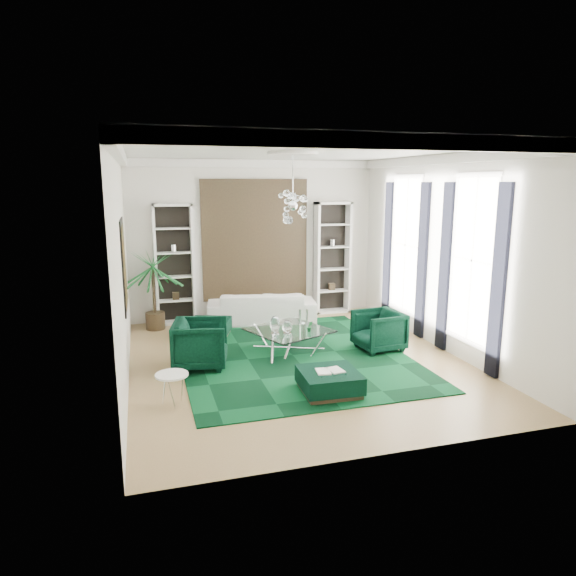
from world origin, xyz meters
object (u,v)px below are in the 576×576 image
object	(u,v)px
armchair_left	(201,344)
armchair_right	(379,330)
ottoman_front	(329,382)
sofa	(262,307)
side_table	(172,390)
coffee_table	(289,341)
ottoman_side	(210,329)
palm	(153,279)

from	to	relation	value
armchair_left	armchair_right	size ratio (longest dim) A/B	1.10
armchair_left	ottoman_front	size ratio (longest dim) A/B	1.06
sofa	armchair_right	xyz separation A→B (m)	(1.75, -2.65, 0.03)
armchair_right	side_table	distance (m)	4.37
sofa	ottoman_front	xyz separation A→B (m)	(0.05, -4.40, -0.19)
side_table	coffee_table	bearing A→B (deg)	38.21
armchair_right	ottoman_side	xyz separation A→B (m)	(-3.10, 1.80, -0.21)
armchair_right	ottoman_front	size ratio (longest dim) A/B	0.96
ottoman_side	side_table	size ratio (longest dim) A/B	1.69
sofa	ottoman_front	size ratio (longest dim) A/B	2.80
sofa	armchair_right	distance (m)	3.18
palm	side_table	bearing A→B (deg)	-88.65
ottoman_side	side_table	distance (m)	3.45
ottoman_side	palm	world-z (taller)	palm
sofa	ottoman_side	world-z (taller)	sofa
sofa	coffee_table	xyz separation A→B (m)	(0.00, -2.30, -0.14)
coffee_table	ottoman_front	size ratio (longest dim) A/B	1.49
coffee_table	ottoman_front	xyz separation A→B (m)	(0.05, -2.10, -0.05)
armchair_right	palm	distance (m)	5.08
coffee_table	side_table	xyz separation A→B (m)	(-2.35, -1.85, 0.00)
sofa	side_table	xyz separation A→B (m)	(-2.35, -4.15, -0.13)
coffee_table	ottoman_front	world-z (taller)	coffee_table
armchair_left	side_table	bearing A→B (deg)	170.03
coffee_table	palm	xyz separation A→B (m)	(-2.45, 2.40, 0.94)
side_table	palm	world-z (taller)	palm
ottoman_front	palm	bearing A→B (deg)	119.05
sofa	side_table	distance (m)	4.77
armchair_left	coffee_table	xyz separation A→B (m)	(1.75, 0.35, -0.20)
armchair_right	sofa	bearing A→B (deg)	-151.71
side_table	armchair_left	bearing A→B (deg)	68.20
ottoman_front	palm	size ratio (longest dim) A/B	0.39
armchair_left	palm	size ratio (longest dim) A/B	0.41
sofa	palm	world-z (taller)	palm
coffee_table	side_table	size ratio (longest dim) A/B	2.74
coffee_table	side_table	world-z (taller)	side_table
armchair_right	side_table	xyz separation A→B (m)	(-4.10, -1.50, -0.16)
armchair_left	side_table	world-z (taller)	armchair_left
armchair_right	palm	bearing A→B (deg)	-128.37
ottoman_front	sofa	bearing A→B (deg)	90.65
sofa	coffee_table	size ratio (longest dim) A/B	1.87
ottoman_side	palm	size ratio (longest dim) A/B	0.36
armchair_right	palm	world-z (taller)	palm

